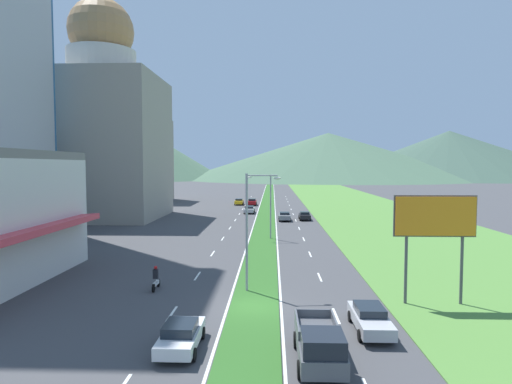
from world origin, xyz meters
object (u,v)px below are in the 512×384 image
object	(u,v)px
street_lamp_mid	(268,201)
car_7	(249,209)
car_4	(370,318)
car_3	(239,202)
car_1	(252,202)
billboard_roadside	(435,222)
motorcycle_rider	(156,280)
car_0	(181,335)
car_5	(285,216)
street_lamp_near	(251,224)
car_6	(305,216)
pickup_truck_0	(319,345)

from	to	relation	value
street_lamp_mid	car_7	distance (m)	29.82
car_4	car_7	distance (m)	60.36
street_lamp_mid	car_3	world-z (taller)	street_lamp_mid
car_1	car_7	xyz separation A→B (m)	(0.20, -16.55, -0.06)
car_3	car_4	bearing A→B (deg)	-170.25
billboard_roadside	car_4	world-z (taller)	billboard_roadside
car_7	motorcycle_rider	distance (m)	52.15
billboard_roadside	car_0	world-z (taller)	billboard_roadside
car_1	car_5	size ratio (longest dim) A/B	1.11
billboard_roadside	car_5	distance (m)	44.62
car_4	motorcycle_rider	distance (m)	16.03
street_lamp_mid	car_5	size ratio (longest dim) A/B	1.97
car_1	car_4	distance (m)	76.76
car_3	car_5	world-z (taller)	car_3
street_lamp_near	billboard_roadside	size ratio (longest dim) A/B	1.19
car_5	billboard_roadside	bearing A→B (deg)	11.25
car_5	car_6	distance (m)	3.66
street_lamp_near	car_3	distance (m)	70.18
car_6	pickup_truck_0	xyz separation A→B (m)	(-3.29, -53.85, 0.26)
street_lamp_mid	car_7	bearing A→B (deg)	97.54
car_6	billboard_roadside	bearing A→B (deg)	6.65
billboard_roadside	car_0	distance (m)	17.75
pickup_truck_0	car_1	bearing A→B (deg)	-175.13
car_4	car_5	bearing A→B (deg)	-175.94
billboard_roadside	car_3	bearing A→B (deg)	104.33
pickup_truck_0	street_lamp_mid	bearing A→B (deg)	-175.41
car_6	pickup_truck_0	bearing A→B (deg)	-3.50
car_0	car_6	world-z (taller)	car_0
street_lamp_near	motorcycle_rider	distance (m)	8.25
car_0	car_7	distance (m)	62.38
car_1	car_6	bearing A→B (deg)	-159.09
car_4	car_5	world-z (taller)	car_5
car_1	car_5	distance (m)	28.60
car_0	car_5	world-z (taller)	car_5
billboard_roadside	motorcycle_rider	distance (m)	20.14
street_lamp_mid	motorcycle_rider	bearing A→B (deg)	-109.60
car_6	car_7	distance (m)	14.11
street_lamp_mid	car_0	xyz separation A→B (m)	(-4.00, -33.09, -4.00)
car_6	car_5	bearing A→B (deg)	-70.13
pickup_truck_0	car_0	bearing A→B (deg)	-102.34
billboard_roadside	street_lamp_near	bearing A→B (deg)	167.76
billboard_roadside	motorcycle_rider	world-z (taller)	billboard_roadside
billboard_roadside	car_0	xyz separation A→B (m)	(-15.28, -7.63, -4.83)
street_lamp_near	car_6	xyz separation A→B (m)	(7.07, 42.08, -4.26)
car_0	car_7	world-z (taller)	car_0
street_lamp_near	car_0	world-z (taller)	street_lamp_near
car_4	pickup_truck_0	xyz separation A→B (m)	(-3.28, -4.32, 0.25)
car_7	motorcycle_rider	world-z (taller)	motorcycle_rider
car_5	car_7	world-z (taller)	car_5
billboard_roadside	motorcycle_rider	xyz separation A→B (m)	(-19.36, 2.77, -4.81)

